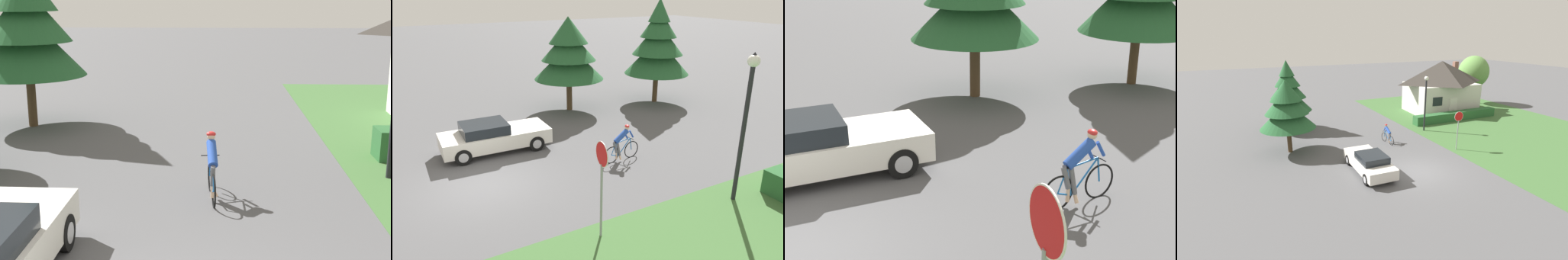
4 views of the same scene
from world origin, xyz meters
The scene contains 7 objects.
ground_plane centered at (0.00, 0.00, 0.00)m, with size 140.00×140.00×0.00m, color #515154.
sedan_left_lane centered at (-2.88, 1.22, 0.68)m, with size 1.97×4.68×1.36m.
cyclist centered at (0.65, 5.60, 0.74)m, with size 0.44×1.80×1.54m.
stop_sign centered at (4.74, 2.17, 2.10)m, with size 0.73×0.09×2.97m.
street_lamp centered at (5.16, 7.19, 3.26)m, with size 0.38×0.38×5.01m.
conifer_tall_near centered at (-6.84, 6.89, 3.36)m, with size 3.99×3.99×5.36m.
conifer_tall_far centered at (-5.79, 12.43, 3.54)m, with size 3.95×3.95×6.29m.
Camera 2 is at (12.73, -2.68, 6.78)m, focal length 35.00 mm.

